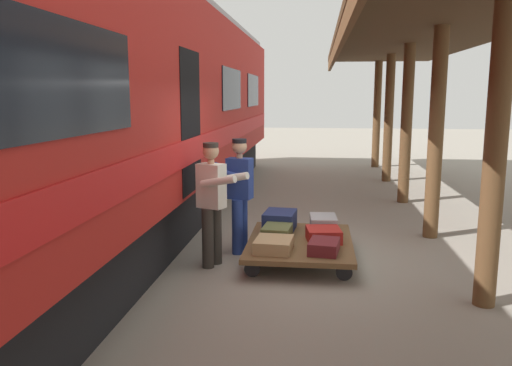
{
  "coord_description": "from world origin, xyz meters",
  "views": [
    {
      "loc": [
        -0.04,
        7.18,
        2.33
      ],
      "look_at": [
        0.78,
        0.32,
        1.15
      ],
      "focal_mm": 36.23,
      "sensor_mm": 36.0,
      "label": 1
    }
  ],
  "objects_px": {
    "suitcase_navy_fabric": "(280,221)",
    "porter_by_door": "(213,200)",
    "suitcase_tan_vintage": "(274,245)",
    "suitcase_olive_duffel": "(277,233)",
    "train_car": "(90,114)",
    "suitcase_gray_aluminum": "(323,224)",
    "suitcase_red_plastic": "(324,235)",
    "suitcase_maroon_trunk": "(324,246)",
    "luggage_cart": "(300,243)",
    "porter_in_overalls": "(238,191)"
  },
  "relations": [
    {
      "from": "suitcase_gray_aluminum",
      "to": "suitcase_maroon_trunk",
      "type": "bearing_deg",
      "value": 90.0
    },
    {
      "from": "suitcase_red_plastic",
      "to": "porter_in_overalls",
      "type": "height_order",
      "value": "porter_in_overalls"
    },
    {
      "from": "train_car",
      "to": "porter_by_door",
      "type": "relative_size",
      "value": 11.91
    },
    {
      "from": "train_car",
      "to": "porter_in_overalls",
      "type": "xyz_separation_m",
      "value": [
        -2.14,
        -0.23,
        -1.14
      ]
    },
    {
      "from": "suitcase_red_plastic",
      "to": "suitcase_navy_fabric",
      "type": "distance_m",
      "value": 0.86
    },
    {
      "from": "suitcase_red_plastic",
      "to": "suitcase_maroon_trunk",
      "type": "bearing_deg",
      "value": 90.0
    },
    {
      "from": "porter_in_overalls",
      "to": "luggage_cart",
      "type": "bearing_deg",
      "value": 164.91
    },
    {
      "from": "suitcase_maroon_trunk",
      "to": "porter_in_overalls",
      "type": "height_order",
      "value": "porter_in_overalls"
    },
    {
      "from": "suitcase_olive_duffel",
      "to": "porter_in_overalls",
      "type": "relative_size",
      "value": 0.3
    },
    {
      "from": "suitcase_tan_vintage",
      "to": "suitcase_navy_fabric",
      "type": "bearing_deg",
      "value": -90.0
    },
    {
      "from": "luggage_cart",
      "to": "suitcase_maroon_trunk",
      "type": "relative_size",
      "value": 3.97
    },
    {
      "from": "suitcase_olive_duffel",
      "to": "suitcase_gray_aluminum",
      "type": "bearing_deg",
      "value": -140.39
    },
    {
      "from": "suitcase_red_plastic",
      "to": "train_car",
      "type": "bearing_deg",
      "value": -0.37
    },
    {
      "from": "suitcase_tan_vintage",
      "to": "porter_in_overalls",
      "type": "height_order",
      "value": "porter_in_overalls"
    },
    {
      "from": "porter_by_door",
      "to": "suitcase_tan_vintage",
      "type": "bearing_deg",
      "value": 171.79
    },
    {
      "from": "suitcase_navy_fabric",
      "to": "porter_by_door",
      "type": "height_order",
      "value": "porter_by_door"
    },
    {
      "from": "suitcase_gray_aluminum",
      "to": "suitcase_tan_vintage",
      "type": "bearing_deg",
      "value": 58.86
    },
    {
      "from": "suitcase_tan_vintage",
      "to": "suitcase_olive_duffel",
      "type": "relative_size",
      "value": 1.08
    },
    {
      "from": "porter_in_overalls",
      "to": "train_car",
      "type": "bearing_deg",
      "value": 6.1
    },
    {
      "from": "luggage_cart",
      "to": "suitcase_olive_duffel",
      "type": "relative_size",
      "value": 3.94
    },
    {
      "from": "suitcase_tan_vintage",
      "to": "suitcase_gray_aluminum",
      "type": "bearing_deg",
      "value": -121.14
    },
    {
      "from": "train_car",
      "to": "luggage_cart",
      "type": "relative_size",
      "value": 10.16
    },
    {
      "from": "porter_in_overalls",
      "to": "suitcase_olive_duffel",
      "type": "bearing_deg",
      "value": 157.24
    },
    {
      "from": "luggage_cart",
      "to": "porter_in_overalls",
      "type": "bearing_deg",
      "value": -15.09
    },
    {
      "from": "suitcase_red_plastic",
      "to": "suitcase_tan_vintage",
      "type": "distance_m",
      "value": 0.86
    },
    {
      "from": "train_car",
      "to": "porter_in_overalls",
      "type": "height_order",
      "value": "train_car"
    },
    {
      "from": "luggage_cart",
      "to": "suitcase_olive_duffel",
      "type": "height_order",
      "value": "suitcase_olive_duffel"
    },
    {
      "from": "suitcase_navy_fabric",
      "to": "suitcase_maroon_trunk",
      "type": "bearing_deg",
      "value": 121.14
    },
    {
      "from": "train_car",
      "to": "suitcase_tan_vintage",
      "type": "height_order",
      "value": "train_car"
    },
    {
      "from": "luggage_cart",
      "to": "suitcase_tan_vintage",
      "type": "distance_m",
      "value": 0.65
    },
    {
      "from": "suitcase_olive_duffel",
      "to": "porter_by_door",
      "type": "xyz_separation_m",
      "value": [
        0.85,
        0.43,
        0.54
      ]
    },
    {
      "from": "suitcase_gray_aluminum",
      "to": "suitcase_olive_duffel",
      "type": "relative_size",
      "value": 1.08
    },
    {
      "from": "suitcase_navy_fabric",
      "to": "suitcase_maroon_trunk",
      "type": "relative_size",
      "value": 1.18
    },
    {
      "from": "suitcase_olive_duffel",
      "to": "porter_by_door",
      "type": "bearing_deg",
      "value": 26.78
    },
    {
      "from": "suitcase_maroon_trunk",
      "to": "porter_by_door",
      "type": "xyz_separation_m",
      "value": [
        1.51,
        -0.12,
        0.56
      ]
    },
    {
      "from": "suitcase_navy_fabric",
      "to": "suitcase_maroon_trunk",
      "type": "height_order",
      "value": "suitcase_navy_fabric"
    },
    {
      "from": "suitcase_maroon_trunk",
      "to": "suitcase_olive_duffel",
      "type": "bearing_deg",
      "value": -39.61
    },
    {
      "from": "luggage_cart",
      "to": "suitcase_navy_fabric",
      "type": "height_order",
      "value": "suitcase_navy_fabric"
    },
    {
      "from": "porter_by_door",
      "to": "porter_in_overalls",
      "type": "bearing_deg",
      "value": -110.21
    },
    {
      "from": "luggage_cart",
      "to": "porter_in_overalls",
      "type": "xyz_separation_m",
      "value": [
        0.93,
        -0.25,
        0.69
      ]
    },
    {
      "from": "luggage_cart",
      "to": "porter_by_door",
      "type": "relative_size",
      "value": 1.17
    },
    {
      "from": "suitcase_red_plastic",
      "to": "suitcase_gray_aluminum",
      "type": "relative_size",
      "value": 0.88
    },
    {
      "from": "suitcase_tan_vintage",
      "to": "porter_by_door",
      "type": "bearing_deg",
      "value": -8.21
    },
    {
      "from": "suitcase_gray_aluminum",
      "to": "porter_by_door",
      "type": "xyz_separation_m",
      "value": [
        1.51,
        0.98,
        0.53
      ]
    },
    {
      "from": "suitcase_tan_vintage",
      "to": "porter_by_door",
      "type": "distance_m",
      "value": 1.02
    },
    {
      "from": "train_car",
      "to": "suitcase_olive_duffel",
      "type": "bearing_deg",
      "value": 179.54
    },
    {
      "from": "train_car",
      "to": "suitcase_gray_aluminum",
      "type": "xyz_separation_m",
      "value": [
        -3.4,
        -0.53,
        -1.66
      ]
    },
    {
      "from": "suitcase_olive_duffel",
      "to": "suitcase_maroon_trunk",
      "type": "bearing_deg",
      "value": 140.39
    },
    {
      "from": "suitcase_maroon_trunk",
      "to": "suitcase_olive_duffel",
      "type": "relative_size",
      "value": 0.99
    },
    {
      "from": "suitcase_tan_vintage",
      "to": "porter_by_door",
      "type": "relative_size",
      "value": 0.32
    }
  ]
}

